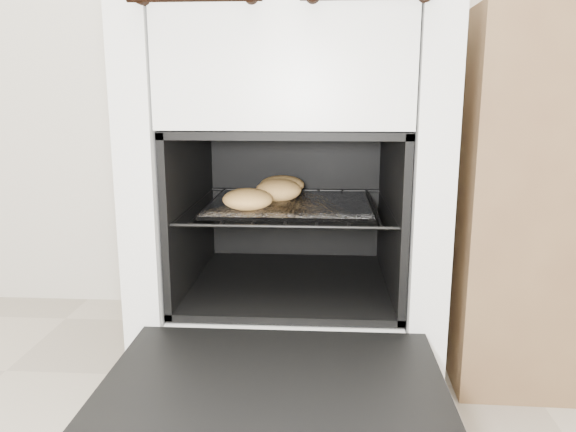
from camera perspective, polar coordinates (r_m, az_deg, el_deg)
name	(u,v)px	position (r m, az deg, el deg)	size (l,w,h in m)	color
stove	(292,181)	(1.40, 0.41, 3.57)	(0.66, 0.73, 1.00)	silver
oven_door	(273,397)	(0.97, -1.55, -17.90)	(0.59, 0.46, 0.04)	black
oven_rack	(290,205)	(1.34, 0.24, 1.08)	(0.48, 0.46, 0.01)	black
foil_sheet	(290,205)	(1.32, 0.18, 1.18)	(0.37, 0.33, 0.01)	white
baked_rolls	(271,191)	(1.34, -1.77, 2.58)	(0.21, 0.35, 0.05)	#E1A85A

